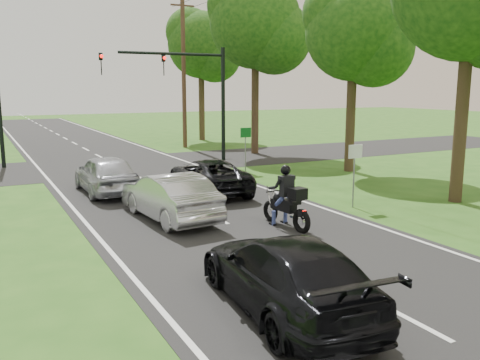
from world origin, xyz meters
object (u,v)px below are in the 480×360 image
Objects in this scene: traffic_signal at (190,84)px; utility_pole_far at (184,71)px; motorcycle_rider at (287,203)px; dark_suv at (209,176)px; silver_suv at (106,174)px; dark_car_behind at (286,274)px; silver_sedan at (169,196)px; sign_white at (355,160)px; sign_green at (246,139)px.

utility_pole_far is (2.86, 8.00, 0.95)m from traffic_signal.
dark_suv is at bearing 84.87° from motorcycle_rider.
silver_suv is 0.68× the size of traffic_signal.
utility_pole_far is at bearing 70.32° from traffic_signal.
dark_suv is 10.59m from dark_car_behind.
traffic_signal is (4.66, 9.65, 3.41)m from silver_sedan.
utility_pole_far is at bearing -102.54° from dark_suv.
sign_white is at bearing 12.51° from motorcycle_rider.
silver_suv is at bearing -122.98° from utility_pole_far.
dark_car_behind is at bearing -128.25° from motorcycle_rider.
sign_green is at bearing -166.08° from silver_suv.
dark_suv is at bearing -106.53° from traffic_signal.
silver_sedan is 6.24m from sign_white.
utility_pole_far is at bearing 83.27° from sign_green.
dark_suv is at bearing -101.15° from dark_car_behind.
dark_car_behind is at bearing 91.64° from silver_suv.
traffic_signal is 4.24m from sign_green.
sign_green is at bearing 88.57° from sign_white.
motorcycle_rider is 3.60m from sign_white.
motorcycle_rider is at bearing -99.29° from traffic_signal.
dark_car_behind is 0.74× the size of traffic_signal.
sign_green is (6.59, 13.70, 0.90)m from dark_car_behind.
traffic_signal is at bearing -109.68° from utility_pole_far.
utility_pole_far is (7.52, 17.65, 4.36)m from silver_sedan.
utility_pole_far reaches higher than silver_sedan.
utility_pole_far is at bearing -101.97° from dark_car_behind.
traffic_signal reaches higher than dark_car_behind.
traffic_signal is 0.64× the size of utility_pole_far.
motorcycle_rider is 8.05m from silver_suv.
traffic_signal reaches higher than motorcycle_rider.
dark_suv is 1.08× the size of silver_sedan.
sign_white reaches higher than silver_sedan.
dark_suv is 7.70m from traffic_signal.
sign_green is (3.54, 9.05, 0.87)m from motorcycle_rider.
traffic_signal is 3.00× the size of sign_white.
utility_pole_far is at bearing -123.34° from silver_suv.
utility_pole_far is 4.71× the size of sign_white.
motorcycle_rider is at bearing -103.55° from utility_pole_far.
silver_sedan is at bearing -133.17° from sign_green.
silver_sedan is 2.04× the size of sign_green.
silver_sedan is 0.92× the size of dark_car_behind.
dark_suv is 0.47× the size of utility_pole_far.
utility_pole_far is (4.84, 20.07, 4.36)m from motorcycle_rider.
silver_suv reaches higher than silver_sedan.
dark_suv is at bearing 152.50° from silver_suv.
traffic_signal is (5.45, 4.80, 3.38)m from silver_suv.
sign_white is (6.02, -1.37, 0.87)m from silver_sedan.
traffic_signal is (1.97, 12.07, 3.41)m from motorcycle_rider.
motorcycle_rider is 5.48m from dark_suv.
motorcycle_rider is 0.33× the size of traffic_signal.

